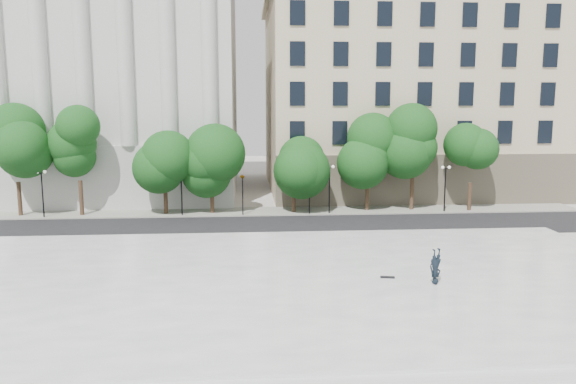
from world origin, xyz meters
The scene contains 12 objects.
ground centered at (0.00, 0.00, 0.00)m, with size 160.00×160.00×0.00m, color beige.
plaza centered at (0.00, 3.00, 0.23)m, with size 44.00×22.00×0.45m, color white.
street centered at (0.00, 18.00, 0.01)m, with size 60.00×8.00×0.02m, color black.
far_sidewalk centered at (0.00, 24.00, 0.06)m, with size 60.00×4.00×0.12m, color gray.
building_west centered at (-17.00, 38.57, 12.89)m, with size 31.50×27.65×25.60m.
building_east centered at (20.00, 38.91, 11.14)m, with size 36.00×26.15×23.00m.
traffic_light_west centered at (-1.12, 22.30, 3.65)m, with size 0.93×1.65×4.16m.
traffic_light_east centered at (4.77, 22.30, 3.67)m, with size 0.87×1.70×4.17m.
person_lying centered at (9.03, 1.31, 0.71)m, with size 0.69×0.45×1.89m, color black.
skateboard centered at (6.81, 2.51, 0.49)m, with size 0.77×0.20×0.08m, color black.
street_trees centered at (-0.60, 23.52, 5.44)m, with size 44.41×5.00×8.08m.
lamp_posts centered at (-0.14, 22.60, 2.95)m, with size 36.26×0.28×4.42m.
Camera 1 is at (-0.76, -26.31, 9.79)m, focal length 35.00 mm.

